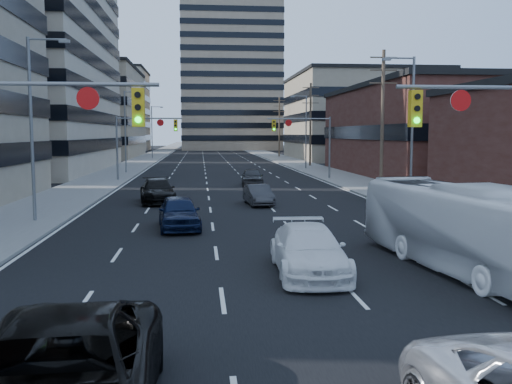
{
  "coord_description": "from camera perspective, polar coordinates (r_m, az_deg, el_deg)",
  "views": [
    {
      "loc": [
        -2.35,
        -8.73,
        4.41
      ],
      "look_at": [
        -0.26,
        12.63,
        2.2
      ],
      "focal_mm": 40.0,
      "sensor_mm": 36.0,
      "label": 1
    }
  ],
  "objects": [
    {
      "name": "road_surface",
      "position": [
        138.82,
        -4.63,
        4.05
      ],
      "size": [
        18.0,
        300.0,
        0.02
      ],
      "primitive_type": "cube",
      "color": "black",
      "rests_on": "ground"
    },
    {
      "name": "sidewalk_left",
      "position": [
        139.1,
        -9.38,
        4.02
      ],
      "size": [
        5.0,
        300.0,
        0.15
      ],
      "primitive_type": "cube",
      "color": "slate",
      "rests_on": "ground"
    },
    {
      "name": "sidewalk_right",
      "position": [
        139.49,
        0.11,
        4.1
      ],
      "size": [
        5.0,
        300.0,
        0.15
      ],
      "primitive_type": "cube",
      "color": "slate",
      "rests_on": "ground"
    },
    {
      "name": "office_left_far",
      "position": [
        110.92,
        -16.99,
        7.48
      ],
      "size": [
        20.0,
        30.0,
        16.0
      ],
      "primitive_type": "cube",
      "color": "gray",
      "rests_on": "ground"
    },
    {
      "name": "storefront_right_mid",
      "position": [
        64.37,
        18.67,
        5.65
      ],
      "size": [
        20.0,
        30.0,
        9.0
      ],
      "primitive_type": "cube",
      "color": "#472119",
      "rests_on": "ground"
    },
    {
      "name": "office_right_far",
      "position": [
        100.56,
        10.28,
        7.26
      ],
      "size": [
        22.0,
        28.0,
        14.0
      ],
      "primitive_type": "cube",
      "color": "gray",
      "rests_on": "ground"
    },
    {
      "name": "apartment_tower",
      "position": [
        160.84,
        -2.63,
        14.67
      ],
      "size": [
        26.0,
        26.0,
        58.0
      ],
      "primitive_type": "cube",
      "color": "gray",
      "rests_on": "ground"
    },
    {
      "name": "bg_block_left",
      "position": [
        151.03,
        -15.51,
        7.79
      ],
      "size": [
        24.0,
        24.0,
        20.0
      ],
      "primitive_type": "cube",
      "color": "#ADA089",
      "rests_on": "ground"
    },
    {
      "name": "bg_block_right",
      "position": [
        142.93,
        8.37,
        6.46
      ],
      "size": [
        22.0,
        22.0,
        12.0
      ],
      "primitive_type": "cube",
      "color": "gray",
      "rests_on": "ground"
    },
    {
      "name": "signal_near_left",
      "position": [
        17.49,
        -22.66,
        5.15
      ],
      "size": [
        6.59,
        0.33,
        6.0
      ],
      "color": "slate",
      "rests_on": "ground"
    },
    {
      "name": "signal_far_left",
      "position": [
        53.99,
        -11.31,
        5.65
      ],
      "size": [
        6.09,
        0.33,
        6.0
      ],
      "color": "slate",
      "rests_on": "ground"
    },
    {
      "name": "signal_far_right",
      "position": [
        54.66,
        5.01,
        5.75
      ],
      "size": [
        6.09,
        0.33,
        6.0
      ],
      "color": "slate",
      "rests_on": "ground"
    },
    {
      "name": "utility_pole_block",
      "position": [
        47.06,
        12.53,
        7.41
      ],
      "size": [
        2.2,
        0.28,
        11.0
      ],
      "color": "#4C3D2D",
      "rests_on": "ground"
    },
    {
      "name": "utility_pole_midblock",
      "position": [
        76.15,
        5.47,
        6.88
      ],
      "size": [
        2.2,
        0.28,
        11.0
      ],
      "color": "#4C3D2D",
      "rests_on": "ground"
    },
    {
      "name": "utility_pole_distant",
      "position": [
        105.75,
        2.34,
        6.62
      ],
      "size": [
        2.2,
        0.28,
        11.0
      ],
      "color": "#4C3D2D",
      "rests_on": "ground"
    },
    {
      "name": "streetlight_left_near",
      "position": [
        29.83,
        -21.28,
        6.72
      ],
      "size": [
        2.03,
        0.22,
        9.0
      ],
      "color": "slate",
      "rests_on": "ground"
    },
    {
      "name": "streetlight_left_mid",
      "position": [
        64.23,
        -12.81,
        6.31
      ],
      "size": [
        2.03,
        0.22,
        9.0
      ],
      "color": "slate",
      "rests_on": "ground"
    },
    {
      "name": "streetlight_left_far",
      "position": [
        99.06,
        -10.27,
        6.16
      ],
      "size": [
        2.03,
        0.22,
        9.0
      ],
      "color": "slate",
      "rests_on": "ground"
    },
    {
      "name": "streetlight_right_near",
      "position": [
        36.04,
        15.13,
        6.7
      ],
      "size": [
        2.03,
        0.22,
        9.0
      ],
      "color": "slate",
      "rests_on": "ground"
    },
    {
      "name": "streetlight_right_far",
      "position": [
        69.9,
        4.9,
        6.39
      ],
      "size": [
        2.03,
        0.22,
        9.0
      ],
      "color": "slate",
      "rests_on": "ground"
    },
    {
      "name": "black_pickup",
      "position": [
        9.05,
        -19.09,
        -17.58
      ],
      "size": [
        3.12,
        6.29,
        1.71
      ],
      "primitive_type": "imported",
      "rotation": [
        0.0,
        0.0,
        0.05
      ],
      "color": "black",
      "rests_on": "ground"
    },
    {
      "name": "white_van",
      "position": [
        18.05,
        5.28,
        -5.83
      ],
      "size": [
        2.29,
        5.27,
        1.51
      ],
      "primitive_type": "imported",
      "rotation": [
        0.0,
        0.0,
        -0.03
      ],
      "color": "white",
      "rests_on": "ground"
    },
    {
      "name": "transit_bus",
      "position": [
        19.37,
        20.07,
        -3.38
      ],
      "size": [
        3.58,
        10.38,
        2.83
      ],
      "primitive_type": "imported",
      "rotation": [
        0.0,
        0.0,
        0.12
      ],
      "color": "white",
      "rests_on": "ground"
    },
    {
      "name": "sedan_blue",
      "position": [
        26.57,
        -7.71,
        -2.04
      ],
      "size": [
        2.23,
        4.68,
        1.54
      ],
      "primitive_type": "imported",
      "rotation": [
        0.0,
        0.0,
        0.09
      ],
      "color": "black",
      "rests_on": "ground"
    },
    {
      "name": "sedan_grey_center",
      "position": [
        35.13,
        0.23,
        -0.28
      ],
      "size": [
        1.7,
        3.98,
        1.27
      ],
      "primitive_type": "imported",
      "rotation": [
        0.0,
        0.0,
        0.09
      ],
      "color": "#303032",
      "rests_on": "ground"
    },
    {
      "name": "sedan_black_far",
      "position": [
        36.8,
        -9.83,
        0.1
      ],
      "size": [
        2.74,
        5.47,
        1.52
      ],
      "primitive_type": "imported",
      "rotation": [
        0.0,
        0.0,
        0.12
      ],
      "color": "black",
      "rests_on": "ground"
    },
    {
      "name": "sedan_grey_right",
      "position": [
        48.05,
        -0.38,
        1.51
      ],
      "size": [
        2.01,
        4.49,
        1.5
      ],
      "primitive_type": "imported",
      "rotation": [
        0.0,
        0.0,
        -0.05
      ],
      "color": "#303032",
      "rests_on": "ground"
    }
  ]
}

